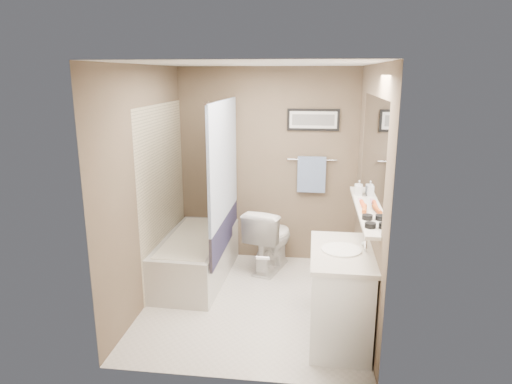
# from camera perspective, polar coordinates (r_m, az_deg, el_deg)

# --- Properties ---
(ground) EXTENTS (2.50, 2.50, 0.00)m
(ground) POSITION_cam_1_polar(r_m,az_deg,el_deg) (4.90, -0.23, -13.59)
(ground) COLOR silver
(ground) RESTS_ON ground
(ceiling) EXTENTS (2.20, 2.50, 0.04)m
(ceiling) POSITION_cam_1_polar(r_m,az_deg,el_deg) (4.32, -0.26, 15.49)
(ceiling) COLOR white
(ceiling) RESTS_ON wall_back
(wall_back) EXTENTS (2.20, 0.04, 2.40)m
(wall_back) POSITION_cam_1_polar(r_m,az_deg,el_deg) (5.65, 1.38, 3.21)
(wall_back) COLOR brown
(wall_back) RESTS_ON ground
(wall_front) EXTENTS (2.20, 0.04, 2.40)m
(wall_front) POSITION_cam_1_polar(r_m,az_deg,el_deg) (3.29, -3.04, -5.13)
(wall_front) COLOR brown
(wall_front) RESTS_ON ground
(wall_left) EXTENTS (0.04, 2.50, 2.40)m
(wall_left) POSITION_cam_1_polar(r_m,az_deg,el_deg) (4.72, -13.36, 0.55)
(wall_left) COLOR brown
(wall_left) RESTS_ON ground
(wall_right) EXTENTS (0.04, 2.50, 2.40)m
(wall_right) POSITION_cam_1_polar(r_m,az_deg,el_deg) (4.45, 13.67, -0.30)
(wall_right) COLOR brown
(wall_right) RESTS_ON ground
(tile_surround) EXTENTS (0.02, 1.55, 2.00)m
(tile_surround) POSITION_cam_1_polar(r_m,az_deg,el_deg) (5.23, -11.47, -0.26)
(tile_surround) COLOR beige
(tile_surround) RESTS_ON wall_left
(curtain_rod) EXTENTS (0.02, 1.55, 0.02)m
(curtain_rod) POSITION_cam_1_polar(r_m,az_deg,el_deg) (4.88, -4.22, 11.47)
(curtain_rod) COLOR silver
(curtain_rod) RESTS_ON wall_left
(curtain_upper) EXTENTS (0.03, 1.45, 1.28)m
(curtain_upper) POSITION_cam_1_polar(r_m,az_deg,el_deg) (4.96, -4.09, 3.95)
(curtain_upper) COLOR white
(curtain_upper) RESTS_ON curtain_rod
(curtain_lower) EXTENTS (0.03, 1.45, 0.36)m
(curtain_lower) POSITION_cam_1_polar(r_m,az_deg,el_deg) (5.17, -3.92, -5.01)
(curtain_lower) COLOR #292647
(curtain_lower) RESTS_ON curtain_rod
(mirror) EXTENTS (0.02, 1.60, 1.00)m
(mirror) POSITION_cam_1_polar(r_m,az_deg,el_deg) (4.22, 14.36, 4.70)
(mirror) COLOR silver
(mirror) RESTS_ON wall_right
(shelf) EXTENTS (0.12, 1.60, 0.03)m
(shelf) POSITION_cam_1_polar(r_m,az_deg,el_deg) (4.33, 13.21, -2.06)
(shelf) COLOR silver
(shelf) RESTS_ON wall_right
(towel_bar) EXTENTS (0.60, 0.02, 0.02)m
(towel_bar) POSITION_cam_1_polar(r_m,az_deg,el_deg) (5.59, 7.01, 4.03)
(towel_bar) COLOR silver
(towel_bar) RESTS_ON wall_back
(towel) EXTENTS (0.34, 0.05, 0.44)m
(towel) POSITION_cam_1_polar(r_m,az_deg,el_deg) (5.60, 6.95, 2.18)
(towel) COLOR #96B2DB
(towel) RESTS_ON towel_bar
(art_frame) EXTENTS (0.62, 0.02, 0.26)m
(art_frame) POSITION_cam_1_polar(r_m,az_deg,el_deg) (5.54, 7.16, 8.95)
(art_frame) COLOR black
(art_frame) RESTS_ON wall_back
(art_mat) EXTENTS (0.56, 0.00, 0.20)m
(art_mat) POSITION_cam_1_polar(r_m,az_deg,el_deg) (5.52, 7.16, 8.93)
(art_mat) COLOR white
(art_mat) RESTS_ON art_frame
(art_image) EXTENTS (0.50, 0.00, 0.13)m
(art_image) POSITION_cam_1_polar(r_m,az_deg,el_deg) (5.52, 7.16, 8.93)
(art_image) COLOR #595959
(art_image) RESTS_ON art_mat
(door) EXTENTS (0.80, 0.02, 2.00)m
(door) POSITION_cam_1_polar(r_m,az_deg,el_deg) (3.31, 6.50, -8.84)
(door) COLOR silver
(door) RESTS_ON wall_front
(door_handle) EXTENTS (0.10, 0.02, 0.02)m
(door_handle) POSITION_cam_1_polar(r_m,az_deg,el_deg) (3.37, 0.84, -8.27)
(door_handle) COLOR silver
(door_handle) RESTS_ON door
(bathtub) EXTENTS (0.76, 1.53, 0.50)m
(bathtub) POSITION_cam_1_polar(r_m,az_deg,el_deg) (5.37, -7.56, -8.14)
(bathtub) COLOR silver
(bathtub) RESTS_ON ground
(tub_rim) EXTENTS (0.56, 1.36, 0.02)m
(tub_rim) POSITION_cam_1_polar(r_m,az_deg,el_deg) (5.28, -7.65, -5.63)
(tub_rim) COLOR white
(tub_rim) RESTS_ON bathtub
(toilet) EXTENTS (0.63, 0.86, 0.78)m
(toilet) POSITION_cam_1_polar(r_m,az_deg,el_deg) (5.52, 1.77, -5.80)
(toilet) COLOR white
(toilet) RESTS_ON ground
(vanity) EXTENTS (0.53, 0.92, 0.80)m
(vanity) POSITION_cam_1_polar(r_m,az_deg,el_deg) (4.19, 10.63, -12.81)
(vanity) COLOR white
(vanity) RESTS_ON ground
(countertop) EXTENTS (0.54, 0.96, 0.04)m
(countertop) POSITION_cam_1_polar(r_m,az_deg,el_deg) (4.02, 10.76, -7.47)
(countertop) COLOR beige
(countertop) RESTS_ON vanity
(sink_basin) EXTENTS (0.34, 0.34, 0.01)m
(sink_basin) POSITION_cam_1_polar(r_m,az_deg,el_deg) (4.01, 10.64, -7.10)
(sink_basin) COLOR white
(sink_basin) RESTS_ON countertop
(faucet_spout) EXTENTS (0.02, 0.02, 0.10)m
(faucet_spout) POSITION_cam_1_polar(r_m,az_deg,el_deg) (4.01, 13.54, -6.60)
(faucet_spout) COLOR white
(faucet_spout) RESTS_ON countertop
(faucet_knob) EXTENTS (0.05, 0.05, 0.05)m
(faucet_knob) POSITION_cam_1_polar(r_m,az_deg,el_deg) (4.11, 13.38, -6.36)
(faucet_knob) COLOR white
(faucet_knob) RESTS_ON countertop
(candle_bowl_near) EXTENTS (0.09, 0.09, 0.04)m
(candle_bowl_near) POSITION_cam_1_polar(r_m,az_deg,el_deg) (3.77, 14.10, -4.04)
(candle_bowl_near) COLOR black
(candle_bowl_near) RESTS_ON shelf
(candle_bowl_far) EXTENTS (0.09, 0.09, 0.04)m
(candle_bowl_far) POSITION_cam_1_polar(r_m,az_deg,el_deg) (3.97, 13.75, -3.06)
(candle_bowl_far) COLOR black
(candle_bowl_far) RESTS_ON shelf
(hair_brush_front) EXTENTS (0.07, 0.22, 0.04)m
(hair_brush_front) POSITION_cam_1_polar(r_m,az_deg,el_deg) (4.20, 13.41, -2.06)
(hair_brush_front) COLOR #CE571D
(hair_brush_front) RESTS_ON shelf
(hair_brush_back) EXTENTS (0.05, 0.22, 0.04)m
(hair_brush_back) POSITION_cam_1_polar(r_m,az_deg,el_deg) (4.34, 13.22, -1.52)
(hair_brush_back) COLOR #E75120
(hair_brush_back) RESTS_ON shelf
(pink_comb) EXTENTS (0.04, 0.16, 0.01)m
(pink_comb) POSITION_cam_1_polar(r_m,az_deg,el_deg) (4.53, 12.96, -1.05)
(pink_comb) COLOR pink
(pink_comb) RESTS_ON shelf
(glass_jar) EXTENTS (0.08, 0.08, 0.10)m
(glass_jar) POSITION_cam_1_polar(r_m,az_deg,el_deg) (4.80, 12.67, 0.39)
(glass_jar) COLOR silver
(glass_jar) RESTS_ON shelf
(soap_bottle) EXTENTS (0.08, 0.08, 0.15)m
(soap_bottle) POSITION_cam_1_polar(r_m,az_deg,el_deg) (4.73, 12.76, 0.50)
(soap_bottle) COLOR #999999
(soap_bottle) RESTS_ON shelf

